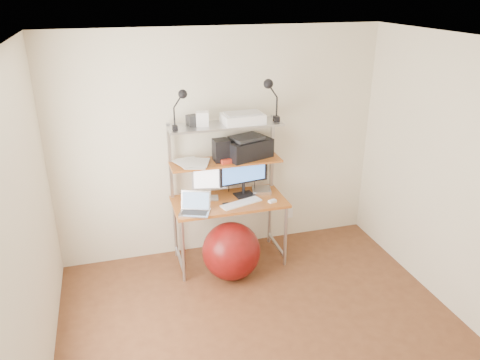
{
  "coord_description": "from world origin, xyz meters",
  "views": [
    {
      "loc": [
        -1.15,
        -2.94,
        2.88
      ],
      "look_at": [
        0.04,
        1.15,
        1.09
      ],
      "focal_mm": 35.0,
      "sensor_mm": 36.0,
      "label": 1
    }
  ],
  "objects_px": {
    "monitor_silver": "(209,179)",
    "laptop": "(195,208)",
    "monitor_black": "(244,171)",
    "exercise_ball": "(231,251)",
    "printer": "(247,147)"
  },
  "relations": [
    {
      "from": "monitor_silver",
      "to": "printer",
      "type": "relative_size",
      "value": 0.73
    },
    {
      "from": "laptop",
      "to": "printer",
      "type": "distance_m",
      "value": 0.87
    },
    {
      "from": "monitor_silver",
      "to": "laptop",
      "type": "distance_m",
      "value": 0.4
    },
    {
      "from": "monitor_black",
      "to": "printer",
      "type": "height_order",
      "value": "printer"
    },
    {
      "from": "printer",
      "to": "exercise_ball",
      "type": "bearing_deg",
      "value": -140.91
    },
    {
      "from": "laptop",
      "to": "exercise_ball",
      "type": "relative_size",
      "value": 0.6
    },
    {
      "from": "monitor_black",
      "to": "exercise_ball",
      "type": "relative_size",
      "value": 0.92
    },
    {
      "from": "monitor_silver",
      "to": "monitor_black",
      "type": "distance_m",
      "value": 0.38
    },
    {
      "from": "monitor_silver",
      "to": "monitor_black",
      "type": "height_order",
      "value": "monitor_black"
    },
    {
      "from": "laptop",
      "to": "exercise_ball",
      "type": "distance_m",
      "value": 0.6
    },
    {
      "from": "monitor_silver",
      "to": "laptop",
      "type": "height_order",
      "value": "monitor_silver"
    },
    {
      "from": "laptop",
      "to": "printer",
      "type": "relative_size",
      "value": 0.64
    },
    {
      "from": "monitor_silver",
      "to": "printer",
      "type": "xyz_separation_m",
      "value": [
        0.43,
        0.06,
        0.3
      ]
    },
    {
      "from": "monitor_black",
      "to": "printer",
      "type": "distance_m",
      "value": 0.26
    },
    {
      "from": "laptop",
      "to": "printer",
      "type": "xyz_separation_m",
      "value": [
        0.65,
        0.34,
        0.48
      ]
    }
  ]
}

